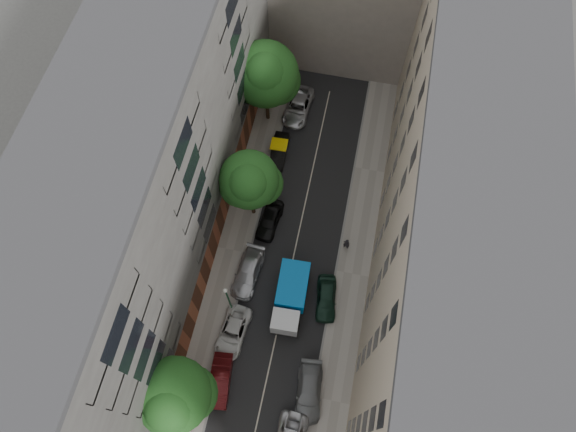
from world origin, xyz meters
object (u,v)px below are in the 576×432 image
(car_left_2, at_px, (233,332))
(car_right_1, at_px, (309,392))
(car_left_4, at_px, (270,220))
(tree_near, at_px, (175,397))
(car_left_3, at_px, (248,273))
(pedestrian, at_px, (346,244))
(car_left_6, at_px, (298,107))
(car_left_1, at_px, (220,380))
(tarp_truck, at_px, (291,297))
(car_right_2, at_px, (326,298))
(tree_mid, at_px, (250,182))
(car_left_5, at_px, (279,151))
(tree_far, at_px, (266,77))
(lamp_post, at_px, (228,298))

(car_left_2, bearing_deg, car_right_1, -20.22)
(car_left_4, xyz_separation_m, tree_near, (-2.79, -17.10, 5.24))
(car_left_3, height_order, pedestrian, pedestrian)
(car_left_6, bearing_deg, car_left_1, -88.03)
(tarp_truck, height_order, car_left_4, tarp_truck)
(car_right_2, relative_size, tree_mid, 0.48)
(car_left_2, relative_size, pedestrian, 2.87)
(car_left_3, xyz_separation_m, tree_near, (-2.04, -11.67, 5.24))
(tarp_truck, xyz_separation_m, car_left_4, (-3.45, 7.04, -0.81))
(car_left_5, distance_m, tree_far, 7.38)
(car_left_4, xyz_separation_m, car_right_1, (6.45, -14.20, -0.01))
(car_left_3, height_order, car_right_2, car_left_3)
(car_left_6, bearing_deg, car_left_4, -86.61)
(car_left_2, height_order, car_left_3, car_left_3)
(tree_far, height_order, lamp_post, tree_far)
(car_left_6, xyz_separation_m, car_right_2, (6.40, -19.49, -0.01))
(car_left_1, distance_m, car_left_4, 14.82)
(car_left_2, height_order, car_left_6, car_left_6)
(car_left_3, height_order, car_left_6, car_left_6)
(car_left_4, bearing_deg, tree_far, 109.57)
(car_left_1, bearing_deg, car_left_2, 83.27)
(car_left_2, height_order, pedestrian, pedestrian)
(car_left_2, distance_m, lamp_post, 3.77)
(car_left_4, relative_size, car_left_6, 0.81)
(tree_mid, xyz_separation_m, tree_far, (-1.08, 10.85, 0.45))
(car_left_6, height_order, lamp_post, lamp_post)
(car_left_2, relative_size, car_right_1, 0.94)
(tree_near, bearing_deg, car_left_4, 80.72)
(tree_mid, bearing_deg, car_left_3, -81.56)
(car_left_3, xyz_separation_m, car_right_2, (7.20, -0.86, -0.00))
(car_left_1, height_order, car_left_2, car_left_1)
(car_right_2, height_order, tree_mid, tree_mid)
(car_left_3, distance_m, car_right_1, 11.35)
(car_left_6, distance_m, tree_near, 30.88)
(pedestrian, bearing_deg, car_left_1, 68.10)
(pedestrian, bearing_deg, car_left_4, 0.74)
(lamp_post, bearing_deg, tree_near, -99.87)
(car_left_2, relative_size, car_left_5, 1.11)
(tarp_truck, xyz_separation_m, car_right_1, (3.00, -7.16, -0.82))
(car_left_2, bearing_deg, car_left_6, 93.16)
(car_left_1, xyz_separation_m, car_left_6, (0.80, 28.00, 0.01))
(car_right_2, bearing_deg, tarp_truck, -173.43)
(car_left_1, distance_m, tree_mid, 16.42)
(car_left_5, distance_m, tree_mid, 8.89)
(tree_mid, bearing_deg, tarp_truck, -56.48)
(car_left_1, xyz_separation_m, lamp_post, (-0.60, 6.00, 3.06))
(car_left_1, distance_m, pedestrian, 16.00)
(car_left_4, distance_m, tree_far, 13.23)
(car_left_4, xyz_separation_m, pedestrian, (7.35, -1.00, 0.24))
(car_left_5, xyz_separation_m, car_right_1, (7.20, -21.80, 0.03))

